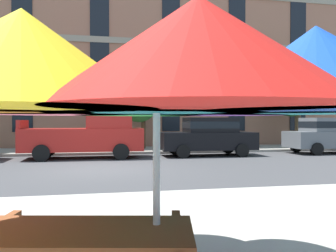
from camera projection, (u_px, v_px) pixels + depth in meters
ground_plane at (101, 169)px, 11.61m from camera, size 120.00×120.00×0.00m
sidewalk_far at (100, 151)px, 18.28m from camera, size 56.00×3.60×0.12m
apartment_building at (99, 37)px, 26.19m from camera, size 38.45×12.08×16.00m
pickup_red at (89, 135)px, 15.12m from camera, size 5.10×2.12×2.20m
sedan_black at (208, 135)px, 16.19m from camera, size 4.40×1.98×1.78m
sedan_gray at (330, 134)px, 17.44m from camera, size 4.40×1.98×1.78m
street_tree_middle at (142, 101)px, 19.19m from camera, size 2.41×2.18×3.82m
street_tree_right at (293, 87)px, 20.72m from camera, size 3.18×3.18×5.30m
patio_umbrella at (157, 80)px, 2.83m from camera, size 3.89×3.89×2.29m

